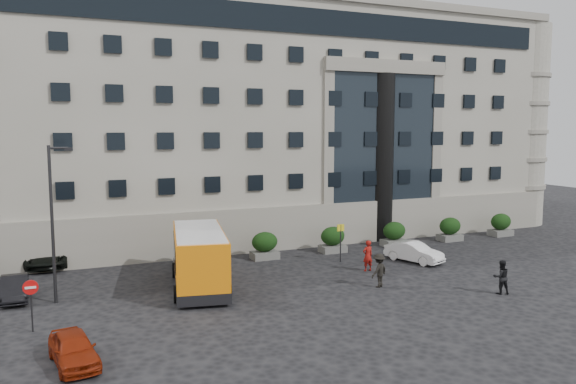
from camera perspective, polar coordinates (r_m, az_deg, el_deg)
name	(u,v)px	position (r m, az deg, el deg)	size (l,w,h in m)	color
ground	(295,291)	(30.97, 0.75, -10.06)	(120.00, 120.00, 0.00)	black
civic_building	(258,126)	(52.33, -3.06, 6.70)	(44.00, 24.00, 18.00)	gray
entrance_column	(382,158)	(44.55, 9.52, 3.43)	(1.80, 1.80, 13.00)	black
hedge_a	(189,252)	(36.69, -10.03, -6.02)	(1.80, 1.26, 1.84)	#595A57
hedge_b	(265,245)	(38.18, -2.38, -5.44)	(1.80, 1.26, 1.84)	#595A57
hedge_c	(333,239)	(40.28, 4.57, -4.82)	(1.80, 1.26, 1.84)	#595A57
hedge_d	(394,234)	(42.92, 10.74, -4.21)	(1.80, 1.26, 1.84)	#595A57
hedge_e	(450,229)	(45.99, 16.13, -3.63)	(1.80, 1.26, 1.84)	#595A57
hedge_f	(501,225)	(49.43, 20.81, -3.11)	(1.80, 1.26, 1.84)	#595A57
street_lamp	(53,218)	(30.44, -22.74, -2.44)	(1.16, 0.18, 8.00)	#262628
bus_stop_sign	(341,236)	(37.29, 5.37, -4.49)	(0.50, 0.08, 2.52)	#262628
no_entry_sign	(31,295)	(27.06, -24.66, -9.50)	(0.64, 0.16, 2.32)	#262628
minibus	(199,256)	(31.58, -9.00, -6.48)	(4.10, 8.12, 3.23)	orange
parked_car_a	(73,349)	(23.24, -20.96, -14.66)	(1.46, 3.62, 1.23)	maroon
parked_car_b	(15,288)	(32.64, -26.02, -8.76)	(1.30, 3.72, 1.23)	black
parked_car_d	(48,253)	(39.66, -23.21, -5.75)	(2.55, 5.54, 1.54)	black
white_taxi	(414,252)	(38.30, 12.68, -5.97)	(1.39, 3.98, 1.31)	white
pedestrian_a	(368,256)	(35.33, 8.10, -6.42)	(0.70, 0.46, 1.93)	maroon
pedestrian_b	(501,277)	(32.39, 20.84, -8.07)	(0.89, 0.69, 1.83)	black
pedestrian_c	(379,270)	(31.94, 9.24, -7.87)	(1.22, 0.70, 1.89)	black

